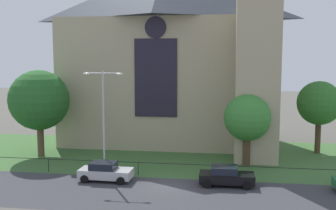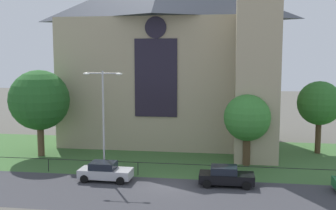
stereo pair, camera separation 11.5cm
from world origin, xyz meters
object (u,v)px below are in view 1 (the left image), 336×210
object	(u,v)px
tree_left_near	(39,100)
parked_car_black	(226,176)
tree_right_near	(247,118)
church_building	(171,53)
streetlamp_near	(103,110)
parked_car_silver	(105,172)
tree_right_far	(319,103)

from	to	relation	value
tree_left_near	parked_car_black	distance (m)	20.31
parked_car_black	tree_right_near	bearing A→B (deg)	73.38
church_building	tree_right_near	size ratio (longest dim) A/B	3.99
tree_right_near	streetlamp_near	distance (m)	12.94
tree_left_near	parked_car_silver	xyz separation A→B (m)	(8.85, -7.16, -4.84)
tree_right_far	parked_car_black	bearing A→B (deg)	-127.26
streetlamp_near	parked_car_black	xyz separation A→B (m)	(10.18, -1.58, -4.76)
tree_right_far	tree_right_near	distance (m)	9.50
tree_right_far	tree_left_near	world-z (taller)	tree_left_near
tree_right_far	parked_car_black	size ratio (longest dim) A/B	1.76
parked_car_silver	church_building	bearing A→B (deg)	80.24
parked_car_black	tree_left_near	bearing A→B (deg)	158.44
church_building	streetlamp_near	size ratio (longest dim) A/B	2.98
parked_car_black	church_building	bearing A→B (deg)	111.79
parked_car_black	tree_right_far	bearing A→B (deg)	52.00
tree_right_near	tree_left_near	world-z (taller)	tree_left_near
tree_right_near	parked_car_black	distance (m)	7.50
tree_right_far	tree_right_near	size ratio (longest dim) A/B	1.14
church_building	tree_right_near	xyz separation A→B (m)	(8.33, -9.43, -5.92)
church_building	streetlamp_near	world-z (taller)	church_building
church_building	streetlamp_near	xyz separation A→B (m)	(-3.65, -14.17, -4.77)
church_building	parked_car_black	xyz separation A→B (m)	(6.53, -15.75, -9.53)
tree_right_near	tree_left_near	xyz separation A→B (m)	(-20.24, 0.69, 1.24)
church_building	streetlamp_near	bearing A→B (deg)	-104.46
tree_right_near	streetlamp_near	world-z (taller)	streetlamp_near
tree_right_near	parked_car_black	world-z (taller)	tree_right_near
church_building	parked_car_silver	world-z (taller)	church_building
tree_right_far	streetlamp_near	bearing A→B (deg)	-151.44
streetlamp_near	parked_car_silver	distance (m)	5.10
church_building	tree_right_far	xyz separation A→B (m)	(15.78, -3.59, -5.13)
streetlamp_near	parked_car_black	world-z (taller)	streetlamp_near
tree_right_near	tree_right_far	bearing A→B (deg)	38.07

